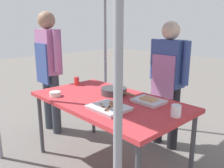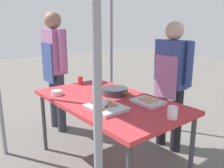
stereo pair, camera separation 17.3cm
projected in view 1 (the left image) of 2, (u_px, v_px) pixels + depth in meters
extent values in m
plane|color=#66605B|center=(109.00, 165.00, 2.58)|extent=(18.00, 18.00, 0.00)
cube|color=#C63338|center=(108.00, 101.00, 2.40)|extent=(1.60, 0.90, 0.04)
cylinder|color=#3F3F44|center=(41.00, 124.00, 2.76)|extent=(0.04, 0.04, 0.71)
cylinder|color=#3F3F44|center=(93.00, 108.00, 3.28)|extent=(0.04, 0.04, 0.71)
cylinder|color=#3F3F44|center=(192.00, 148.00, 2.23)|extent=(0.04, 0.04, 0.71)
cylinder|color=gray|center=(118.00, 95.00, 1.09)|extent=(0.04, 0.04, 2.35)
cylinder|color=gray|center=(105.00, 46.00, 3.50)|extent=(0.04, 0.04, 2.35)
cube|color=silver|center=(149.00, 102.00, 2.29)|extent=(0.28, 0.21, 0.02)
cube|color=silver|center=(149.00, 100.00, 2.29)|extent=(0.30, 0.22, 0.01)
cylinder|color=tan|center=(143.00, 98.00, 2.33)|extent=(0.03, 0.11, 0.03)
cylinder|color=tan|center=(146.00, 99.00, 2.31)|extent=(0.03, 0.11, 0.03)
cylinder|color=tan|center=(149.00, 99.00, 2.28)|extent=(0.03, 0.11, 0.03)
cylinder|color=tan|center=(151.00, 100.00, 2.26)|extent=(0.03, 0.11, 0.03)
cylinder|color=tan|center=(154.00, 101.00, 2.24)|extent=(0.03, 0.11, 0.03)
cube|color=silver|center=(109.00, 109.00, 2.11)|extent=(0.33, 0.27, 0.02)
cube|color=silver|center=(109.00, 107.00, 2.10)|extent=(0.34, 0.28, 0.01)
cylinder|color=tan|center=(101.00, 109.00, 2.04)|extent=(0.26, 0.01, 0.01)
cube|color=#B7663D|center=(106.00, 111.00, 1.99)|extent=(0.02, 0.02, 0.02)
cube|color=#B7663D|center=(106.00, 111.00, 2.00)|extent=(0.02, 0.02, 0.02)
cube|color=#B7663D|center=(107.00, 111.00, 1.99)|extent=(0.02, 0.02, 0.02)
cylinder|color=tan|center=(104.00, 108.00, 2.07)|extent=(0.26, 0.01, 0.01)
cube|color=#B7663D|center=(104.00, 108.00, 2.07)|extent=(0.02, 0.02, 0.02)
cube|color=#B7663D|center=(108.00, 109.00, 2.03)|extent=(0.02, 0.02, 0.02)
cube|color=#B7663D|center=(103.00, 107.00, 2.08)|extent=(0.02, 0.02, 0.02)
cylinder|color=tan|center=(107.00, 107.00, 2.09)|extent=(0.26, 0.01, 0.01)
cube|color=#B7663D|center=(110.00, 108.00, 2.07)|extent=(0.02, 0.02, 0.02)
cube|color=#B7663D|center=(101.00, 105.00, 2.15)|extent=(0.02, 0.02, 0.02)
cube|color=#B7663D|center=(109.00, 108.00, 2.07)|extent=(0.02, 0.02, 0.02)
cylinder|color=tan|center=(110.00, 106.00, 2.11)|extent=(0.26, 0.01, 0.01)
cube|color=#B7663D|center=(114.00, 107.00, 2.09)|extent=(0.02, 0.02, 0.02)
cube|color=#B7663D|center=(110.00, 106.00, 2.11)|extent=(0.02, 0.02, 0.02)
cylinder|color=tan|center=(113.00, 105.00, 2.14)|extent=(0.26, 0.01, 0.01)
cube|color=#B7663D|center=(117.00, 106.00, 2.10)|extent=(0.02, 0.02, 0.02)
cube|color=#B7663D|center=(113.00, 105.00, 2.14)|extent=(0.02, 0.02, 0.02)
cube|color=#B7663D|center=(111.00, 104.00, 2.16)|extent=(0.02, 0.02, 0.02)
cube|color=#B7663D|center=(116.00, 106.00, 2.12)|extent=(0.02, 0.02, 0.02)
cylinder|color=tan|center=(116.00, 104.00, 2.16)|extent=(0.26, 0.01, 0.01)
cube|color=#B7663D|center=(117.00, 104.00, 2.16)|extent=(0.02, 0.02, 0.02)
cube|color=#B7663D|center=(114.00, 103.00, 2.19)|extent=(0.02, 0.02, 0.02)
cube|color=#B7663D|center=(119.00, 105.00, 2.13)|extent=(0.02, 0.02, 0.02)
cube|color=#B7663D|center=(111.00, 102.00, 2.21)|extent=(0.02, 0.02, 0.02)
cylinder|color=#38383A|center=(114.00, 91.00, 2.56)|extent=(0.28, 0.28, 0.07)
cylinder|color=brown|center=(129.00, 94.00, 2.40)|extent=(0.16, 0.02, 0.02)
cylinder|color=#386B33|center=(114.00, 89.00, 2.55)|extent=(0.26, 0.26, 0.01)
cylinder|color=silver|center=(55.00, 94.00, 2.49)|extent=(0.12, 0.12, 0.05)
cylinder|color=white|center=(176.00, 111.00, 1.94)|extent=(0.08, 0.08, 0.10)
cylinder|color=red|center=(77.00, 81.00, 2.93)|extent=(0.06, 0.06, 0.10)
cylinder|color=black|center=(158.00, 114.00, 3.01)|extent=(0.12, 0.12, 0.77)
cylinder|color=black|center=(174.00, 119.00, 2.85)|extent=(0.12, 0.12, 0.77)
cube|color=#384C8C|center=(169.00, 63.00, 2.77)|extent=(0.34, 0.20, 0.54)
cube|color=#B26B9E|center=(163.00, 76.00, 2.73)|extent=(0.30, 0.02, 0.49)
cylinder|color=#384C8C|center=(154.00, 59.00, 2.92)|extent=(0.08, 0.08, 0.49)
cylinder|color=#384C8C|center=(186.00, 63.00, 2.61)|extent=(0.08, 0.08, 0.49)
sphere|color=#D8B293|center=(171.00, 30.00, 2.68)|extent=(0.21, 0.21, 0.21)
cylinder|color=#333842|center=(48.00, 101.00, 3.42)|extent=(0.12, 0.12, 0.83)
cylinder|color=#333842|center=(56.00, 104.00, 3.26)|extent=(0.12, 0.12, 0.83)
cube|color=#B26B9E|center=(48.00, 52.00, 3.16)|extent=(0.34, 0.20, 0.59)
cube|color=#384C8C|center=(42.00, 64.00, 3.13)|extent=(0.30, 0.02, 0.53)
cylinder|color=#B26B9E|center=(41.00, 48.00, 3.31)|extent=(0.08, 0.08, 0.53)
cylinder|color=#B26B9E|center=(57.00, 51.00, 3.00)|extent=(0.08, 0.08, 0.53)
sphere|color=#9E7256|center=(46.00, 20.00, 3.06)|extent=(0.23, 0.23, 0.23)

